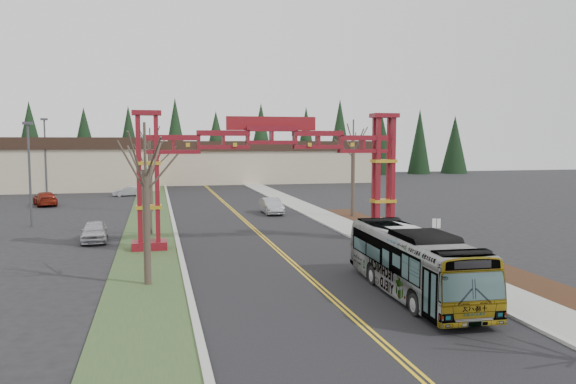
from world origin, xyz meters
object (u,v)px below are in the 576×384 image
object	(u,v)px
bare_tree_median_near	(145,171)
parked_car_near_a	(94,231)
barrel_mid	(396,232)
gateway_arch	(271,156)
light_pole_far	(45,150)
parked_car_mid_a	(45,199)
parked_car_far_a	(128,191)
retail_building_east	(256,161)
bare_tree_right_far	(353,145)
transit_bus	(413,262)
barrel_south	(405,239)
street_sign	(436,228)
light_pole_near	(29,166)
bare_tree_median_far	(150,151)
barrel_north	(379,224)
bare_tree_median_mid	(149,169)
silver_sedan	(271,206)

from	to	relation	value
bare_tree_median_near	parked_car_near_a	bearing A→B (deg)	105.99
barrel_mid	gateway_arch	bearing A→B (deg)	-178.89
parked_car_near_a	light_pole_far	size ratio (longest dim) A/B	0.43
parked_car_mid_a	parked_car_far_a	world-z (taller)	parked_car_mid_a
retail_building_east	parked_car_near_a	bearing A→B (deg)	-110.60
parked_car_mid_a	bare_tree_right_far	size ratio (longest dim) A/B	0.58
transit_bus	parked_car_mid_a	size ratio (longest dim) A/B	2.12
retail_building_east	barrel_south	world-z (taller)	retail_building_east
street_sign	barrel_south	size ratio (longest dim) A/B	2.45
light_pole_near	bare_tree_median_far	bearing A→B (deg)	37.71
retail_building_east	barrel_north	distance (m)	57.86
bare_tree_median_near	light_pole_near	bearing A→B (deg)	113.81
light_pole_far	street_sign	size ratio (longest dim) A/B	4.58
barrel_north	barrel_mid	bearing A→B (deg)	-95.80
parked_car_near_a	barrel_north	size ratio (longest dim) A/B	4.24
street_sign	barrel_north	world-z (taller)	street_sign
barrel_south	barrel_mid	bearing A→B (deg)	80.86
barrel_south	parked_car_mid_a	bearing A→B (deg)	132.44
bare_tree_median_mid	light_pole_far	bearing A→B (deg)	110.21
retail_building_east	parked_car_far_a	bearing A→B (deg)	-130.38
bare_tree_median_near	barrel_mid	xyz separation A→B (m)	(17.08, 9.24, -5.09)
bare_tree_median_far	barrel_mid	distance (m)	26.58
bare_tree_median_far	parked_car_near_a	bearing A→B (deg)	-103.47
bare_tree_median_far	bare_tree_right_far	distance (m)	19.71
parked_car_near_a	barrel_south	world-z (taller)	parked_car_near_a
bare_tree_median_mid	bare_tree_right_far	size ratio (longest dim) A/B	0.78
light_pole_far	bare_tree_right_far	bearing A→B (deg)	-44.61
bare_tree_median_far	barrel_south	size ratio (longest dim) A/B	9.32
bare_tree_median_mid	street_sign	world-z (taller)	bare_tree_median_mid
bare_tree_right_far	light_pole_near	xyz separation A→B (m)	(-27.48, 0.68, -1.66)
transit_bus	light_pole_near	size ratio (longest dim) A/B	1.28
light_pole_far	barrel_north	distance (m)	50.04
bare_tree_right_far	light_pole_far	xyz separation A→B (m)	(-31.66, 31.22, -0.82)
transit_bus	street_sign	xyz separation A→B (m)	(5.69, 8.52, 0.05)
silver_sedan	bare_tree_right_far	distance (m)	9.85
bare_tree_median_far	parked_car_far_a	bearing A→B (deg)	99.73
street_sign	barrel_north	bearing A→B (deg)	89.58
parked_car_near_a	light_pole_near	size ratio (longest dim) A/B	0.50
bare_tree_median_mid	barrel_mid	size ratio (longest dim) A/B	7.08
retail_building_east	parked_car_near_a	distance (m)	61.91
parked_car_mid_a	bare_tree_right_far	distance (m)	34.18
parked_car_far_a	barrel_north	world-z (taller)	parked_car_far_a
gateway_arch	barrel_mid	world-z (taller)	gateway_arch
barrel_mid	bare_tree_median_near	bearing A→B (deg)	-151.59
silver_sedan	bare_tree_median_mid	bearing A→B (deg)	-139.43
bare_tree_median_mid	barrel_north	size ratio (longest dim) A/B	6.96
parked_car_far_a	bare_tree_right_far	xyz separation A→B (m)	(21.00, -25.50, 5.98)
light_pole_far	barrel_south	bearing A→B (deg)	-56.10
silver_sedan	parked_car_near_a	world-z (taller)	silver_sedan
transit_bus	bare_tree_median_far	bearing A→B (deg)	111.67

